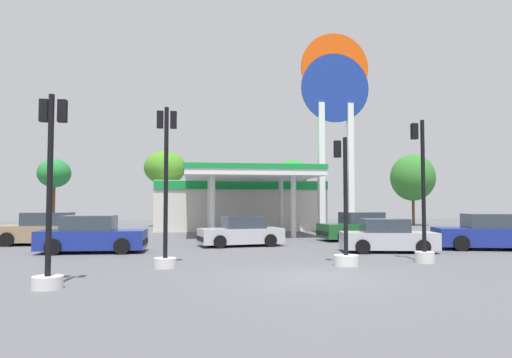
% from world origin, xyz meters
% --- Properties ---
extents(ground_plane, '(90.00, 90.00, 0.00)m').
position_xyz_m(ground_plane, '(0.00, 0.00, 0.00)').
color(ground_plane, '#56565B').
rests_on(ground_plane, ground).
extents(gas_station, '(12.81, 13.93, 4.35)m').
position_xyz_m(gas_station, '(0.18, 23.04, 2.14)').
color(gas_station, beige).
rests_on(gas_station, ground).
extents(station_pole_sign, '(4.76, 0.56, 13.85)m').
position_xyz_m(station_pole_sign, '(6.24, 17.73, 8.99)').
color(station_pole_sign, white).
rests_on(station_pole_sign, ground).
extents(car_0, '(4.41, 2.08, 1.57)m').
position_xyz_m(car_0, '(-7.66, 7.67, 0.71)').
color(car_0, black).
rests_on(car_0, ground).
extents(car_1, '(4.26, 2.37, 1.44)m').
position_xyz_m(car_1, '(-1.09, 9.76, 0.65)').
color(car_1, black).
rests_on(car_1, ground).
extents(car_2, '(4.82, 2.96, 1.61)m').
position_xyz_m(car_2, '(9.80, 6.61, 0.73)').
color(car_2, black).
rests_on(car_2, ground).
extents(car_3, '(4.59, 2.40, 1.58)m').
position_xyz_m(car_3, '(5.81, 12.15, 0.72)').
color(car_3, black).
rests_on(car_3, ground).
extents(car_4, '(4.20, 2.34, 1.42)m').
position_xyz_m(car_4, '(4.83, 6.13, 0.64)').
color(car_4, black).
rests_on(car_4, ground).
extents(car_5, '(4.64, 2.30, 1.62)m').
position_xyz_m(car_5, '(-10.81, 11.79, 0.73)').
color(car_5, black).
rests_on(car_5, ground).
extents(traffic_signal_0, '(0.83, 0.83, 4.32)m').
position_xyz_m(traffic_signal_0, '(1.65, 2.24, 1.02)').
color(traffic_signal_0, silver).
rests_on(traffic_signal_0, ground).
extents(traffic_signal_1, '(0.72, 0.72, 5.25)m').
position_xyz_m(traffic_signal_1, '(-4.31, 2.56, 1.89)').
color(traffic_signal_1, silver).
rests_on(traffic_signal_1, ground).
extents(traffic_signal_2, '(0.67, 0.69, 5.06)m').
position_xyz_m(traffic_signal_2, '(4.65, 2.65, 1.48)').
color(traffic_signal_2, silver).
rests_on(traffic_signal_2, ground).
extents(traffic_signal_3, '(0.73, 0.73, 4.81)m').
position_xyz_m(traffic_signal_3, '(-6.95, -0.78, 1.71)').
color(traffic_signal_3, silver).
rests_on(traffic_signal_3, ground).
extents(tree_0, '(2.86, 2.86, 6.01)m').
position_xyz_m(tree_0, '(-15.66, 30.23, 4.70)').
color(tree_0, brown).
rests_on(tree_0, ground).
extents(tree_1, '(3.65, 3.65, 6.69)m').
position_xyz_m(tree_1, '(-5.90, 28.65, 5.17)').
color(tree_1, brown).
rests_on(tree_1, ground).
extents(tree_2, '(2.85, 2.85, 6.10)m').
position_xyz_m(tree_2, '(5.70, 28.85, 4.77)').
color(tree_2, brown).
rests_on(tree_2, ground).
extents(tree_3, '(4.08, 4.08, 6.63)m').
position_xyz_m(tree_3, '(16.88, 27.90, 4.46)').
color(tree_3, brown).
rests_on(tree_3, ground).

